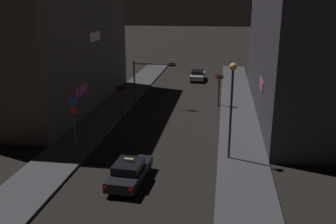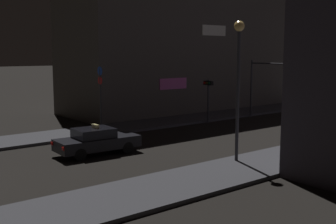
# 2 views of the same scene
# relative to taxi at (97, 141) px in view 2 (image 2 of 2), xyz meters

# --- Properties ---
(sidewalk_left) EXTENTS (3.48, 53.47, 0.18)m
(sidewalk_left) POSITION_rel_taxi_xyz_m (-5.69, 15.33, -0.65)
(sidewalk_left) COLOR #424247
(sidewalk_left) RESTS_ON ground_plane
(building_facade_left) EXTENTS (8.12, 22.88, 15.83)m
(building_facade_left) POSITION_rel_taxi_xyz_m (-11.45, 15.89, 7.18)
(building_facade_left) COLOR #514C47
(building_facade_left) RESTS_ON ground_plane
(taxi) EXTENTS (2.03, 4.54, 1.62)m
(taxi) POSITION_rel_taxi_xyz_m (0.00, 0.00, 0.00)
(taxi) COLOR black
(taxi) RESTS_ON ground_plane
(traffic_light_overhead) EXTENTS (4.37, 0.42, 4.77)m
(traffic_light_overhead) POSITION_rel_taxi_xyz_m (-1.96, 16.67, 2.77)
(traffic_light_overhead) COLOR #2D2D33
(traffic_light_overhead) RESTS_ON ground_plane
(traffic_light_left_kerb) EXTENTS (0.80, 0.42, 3.33)m
(traffic_light_left_kerb) POSITION_rel_taxi_xyz_m (-3.70, 11.72, 1.68)
(traffic_light_left_kerb) COLOR #2D2D33
(traffic_light_left_kerb) RESTS_ON ground_plane
(sign_pole_left) EXTENTS (0.58, 0.10, 4.31)m
(sign_pole_left) POSITION_rel_taxi_xyz_m (-4.56, 2.89, 2.03)
(sign_pole_left) COLOR #2D2D33
(sign_pole_left) RESTS_ON sidewalk_left
(street_lamp_near_block) EXTENTS (0.50, 0.50, 6.67)m
(street_lamp_near_block) POSITION_rel_taxi_xyz_m (6.01, 4.31, 4.00)
(street_lamp_near_block) COLOR #2D2D33
(street_lamp_near_block) RESTS_ON sidewalk_right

